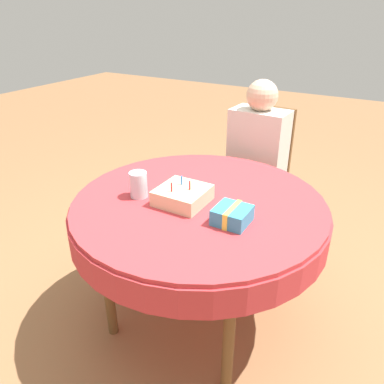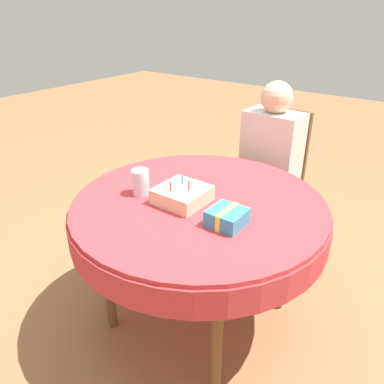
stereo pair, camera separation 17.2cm
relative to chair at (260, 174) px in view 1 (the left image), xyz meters
name	(u,v)px [view 1 (the left image)]	position (x,y,z in m)	size (l,w,h in m)	color
ground_plane	(198,314)	(0.02, -0.88, -0.50)	(12.00, 12.00, 0.00)	#8C603D
dining_table	(199,216)	(0.02, -0.88, 0.13)	(1.20, 1.20, 0.71)	#BC3338
chair	(260,174)	(0.00, 0.00, 0.00)	(0.38, 0.38, 0.94)	brown
person	(256,154)	(-0.01, -0.09, 0.18)	(0.36, 0.31, 1.14)	#DBB293
birthday_cake	(183,195)	(-0.04, -0.93, 0.25)	(0.22, 0.22, 0.11)	beige
drinking_glass	(139,185)	(-0.25, -0.99, 0.27)	(0.08, 0.08, 0.12)	silver
gift_box	(232,215)	(0.23, -0.98, 0.25)	(0.14, 0.15, 0.07)	teal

